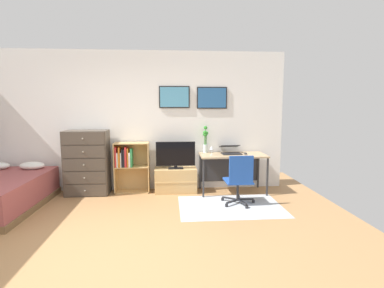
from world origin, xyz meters
The scene contains 13 objects.
ground_plane centered at (0.00, 0.00, 0.00)m, with size 7.20×7.20×0.00m, color #A87A4C.
wall_back_with_posters centered at (0.02, 2.43, 1.36)m, with size 6.12×0.09×2.70m.
area_rug centered at (1.79, 1.24, 0.00)m, with size 1.70×1.20×0.01m, color #B2B7BC.
dresser centered at (-0.74, 2.15, 0.60)m, with size 0.79×0.46×1.20m.
bookshelf centered at (0.02, 2.22, 0.56)m, with size 0.65×0.30×0.96m.
tv_stand centered at (0.91, 2.17, 0.23)m, with size 0.80×0.41×0.46m.
television centered at (0.91, 2.15, 0.72)m, with size 0.75×0.16×0.52m.
desk centered at (1.99, 2.14, 0.61)m, with size 1.25×0.63×0.74m.
office_chair centered at (1.95, 1.31, 0.46)m, with size 0.56×0.58×0.86m.
laptop centered at (1.97, 2.17, 0.80)m, with size 0.40×0.43×0.16m.
computer_mouse centered at (2.24, 2.04, 0.76)m, with size 0.06×0.10×0.03m, color #262628.
bamboo_vase centered at (1.50, 2.29, 1.00)m, with size 0.10×0.10×0.52m.
wine_glass centered at (1.58, 2.00, 0.87)m, with size 0.07×0.07×0.18m.
Camera 1 is at (0.77, -3.48, 1.69)m, focal length 28.02 mm.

